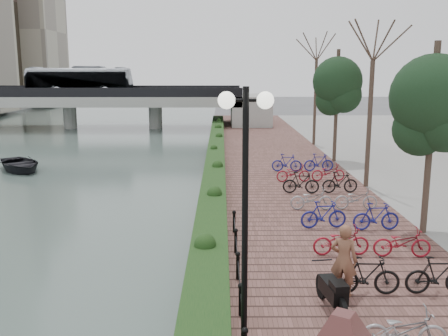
{
  "coord_description": "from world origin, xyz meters",
  "views": [
    {
      "loc": [
        0.96,
        -7.62,
        6.04
      ],
      "look_at": [
        1.07,
        13.01,
        2.0
      ],
      "focal_mm": 40.0,
      "sensor_mm": 36.0,
      "label": 1
    }
  ],
  "objects_px": {
    "motorcycle": "(331,290)",
    "pedestrian": "(344,260)",
    "lamppost": "(245,169)",
    "boat": "(20,164)"
  },
  "relations": [
    {
      "from": "motorcycle",
      "to": "pedestrian",
      "type": "height_order",
      "value": "pedestrian"
    },
    {
      "from": "pedestrian",
      "to": "lamppost",
      "type": "bearing_deg",
      "value": 70.25
    },
    {
      "from": "pedestrian",
      "to": "motorcycle",
      "type": "bearing_deg",
      "value": 85.13
    },
    {
      "from": "boat",
      "to": "motorcycle",
      "type": "bearing_deg",
      "value": -89.48
    },
    {
      "from": "lamppost",
      "to": "motorcycle",
      "type": "relative_size",
      "value": 3.23
    },
    {
      "from": "pedestrian",
      "to": "boat",
      "type": "height_order",
      "value": "pedestrian"
    },
    {
      "from": "boat",
      "to": "lamppost",
      "type": "bearing_deg",
      "value": -96.04
    },
    {
      "from": "lamppost",
      "to": "boat",
      "type": "xyz_separation_m",
      "value": [
        -12.73,
        20.8,
        -3.8
      ]
    },
    {
      "from": "motorcycle",
      "to": "boat",
      "type": "relative_size",
      "value": 0.38
    },
    {
      "from": "lamppost",
      "to": "boat",
      "type": "relative_size",
      "value": 1.24
    }
  ]
}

